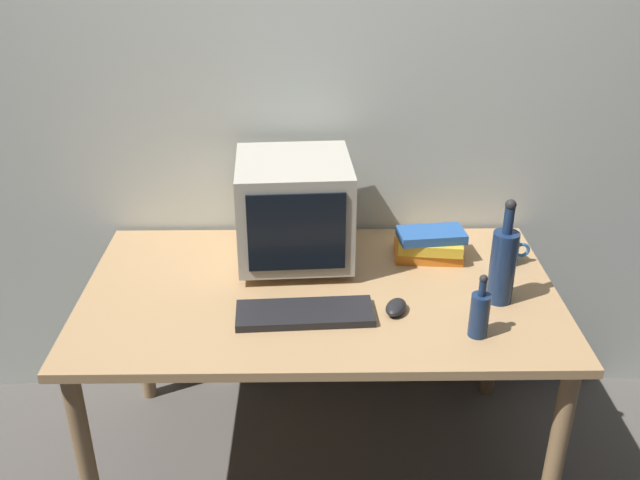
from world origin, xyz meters
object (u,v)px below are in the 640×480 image
keyboard (305,313)px  bottle_short (480,313)px  bottle_tall (503,264)px  mug (508,251)px  crt_monitor (294,210)px  book_stack (430,244)px  computer_mouse (396,307)px

keyboard → bottle_short: bearing=-14.8°
bottle_tall → mug: 0.28m
keyboard → bottle_tall: bottle_tall is taller
crt_monitor → book_stack: 0.50m
computer_mouse → mug: size_ratio=0.83×
keyboard → book_stack: (0.44, 0.38, 0.04)m
computer_mouse → book_stack: book_stack is taller
crt_monitor → bottle_tall: crt_monitor is taller
keyboard → bottle_tall: (0.62, 0.09, 0.12)m
bottle_tall → book_stack: bearing=121.1°
bottle_tall → mug: bottle_tall is taller
bottle_short → mug: (0.20, 0.44, -0.03)m
mug → book_stack: bearing=170.0°
crt_monitor → bottle_tall: bearing=-23.3°
computer_mouse → book_stack: 0.39m
keyboard → computer_mouse: bearing=1.1°
computer_mouse → bottle_tall: (0.33, 0.07, 0.11)m
keyboard → book_stack: bearing=37.9°
crt_monitor → bottle_short: size_ratio=2.01×
crt_monitor → computer_mouse: size_ratio=4.08×
keyboard → bottle_short: size_ratio=2.07×
computer_mouse → bottle_short: 0.26m
bottle_short → book_stack: bearing=98.1°
computer_mouse → book_stack: (0.16, 0.36, 0.03)m
book_stack → crt_monitor: bearing=-178.3°
keyboard → mug: bearing=22.2°
bottle_short → book_stack: (-0.07, 0.49, -0.02)m
bottle_tall → book_stack: bottle_tall is taller
bottle_tall → computer_mouse: bearing=-168.8°
computer_mouse → keyboard: bearing=-153.3°
computer_mouse → bottle_tall: 0.36m
bottle_short → mug: size_ratio=1.69×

